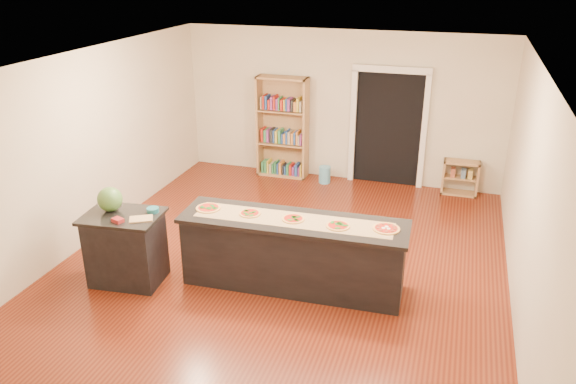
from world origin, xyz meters
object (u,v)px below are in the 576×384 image
(low_shelf, at_px, (460,178))
(side_counter, at_px, (126,248))
(kitchen_island, at_px, (293,253))
(bookshelf, at_px, (282,128))
(waste_bin, at_px, (325,175))
(watermelon, at_px, (110,199))

(low_shelf, bearing_deg, side_counter, -133.12)
(kitchen_island, relative_size, low_shelf, 4.57)
(bookshelf, bearing_deg, low_shelf, 0.63)
(side_counter, bearing_deg, bookshelf, 74.46)
(kitchen_island, distance_m, bookshelf, 4.06)
(side_counter, relative_size, low_shelf, 1.54)
(low_shelf, height_order, waste_bin, low_shelf)
(bookshelf, relative_size, low_shelf, 3.07)
(bookshelf, distance_m, watermelon, 4.36)
(waste_bin, distance_m, watermelon, 4.60)
(kitchen_island, distance_m, low_shelf, 4.31)
(side_counter, relative_size, watermelon, 3.05)
(low_shelf, relative_size, waste_bin, 1.97)
(kitchen_island, xyz_separation_m, low_shelf, (1.98, 3.83, -0.16))
(low_shelf, bearing_deg, kitchen_island, -117.28)
(watermelon, bearing_deg, waste_bin, 66.04)
(low_shelf, xyz_separation_m, watermelon, (-4.28, -4.29, 0.80))
(kitchen_island, height_order, watermelon, watermelon)
(kitchen_island, height_order, waste_bin, kitchen_island)
(waste_bin, relative_size, watermelon, 1.01)
(kitchen_island, xyz_separation_m, waste_bin, (-0.48, 3.65, -0.32))
(kitchen_island, height_order, bookshelf, bookshelf)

